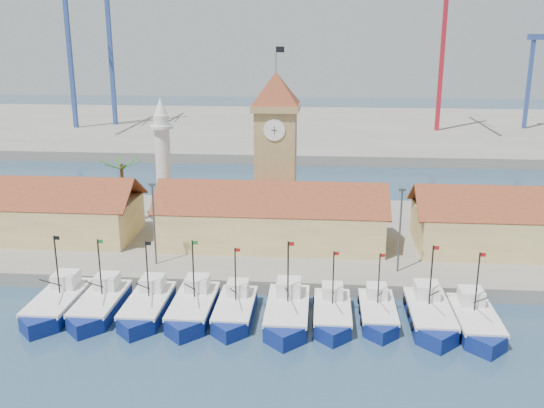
# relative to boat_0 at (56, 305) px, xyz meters

# --- Properties ---
(ground) EXTENTS (400.00, 400.00, 0.00)m
(ground) POSITION_rel_boat_0_xyz_m (19.12, -2.35, -0.82)
(ground) COLOR #1D2E4D
(ground) RESTS_ON ground
(quay) EXTENTS (140.00, 32.00, 1.50)m
(quay) POSITION_rel_boat_0_xyz_m (19.12, 21.65, -0.07)
(quay) COLOR gray
(quay) RESTS_ON ground
(terminal) EXTENTS (240.00, 80.00, 2.00)m
(terminal) POSITION_rel_boat_0_xyz_m (19.12, 107.65, 0.18)
(terminal) COLOR gray
(terminal) RESTS_ON ground
(boat_0) EXTENTS (3.82, 10.46, 7.92)m
(boat_0) POSITION_rel_boat_0_xyz_m (0.00, 0.00, 0.00)
(boat_0) COLOR navy
(boat_0) RESTS_ON ground
(boat_1) EXTENTS (3.67, 10.05, 7.60)m
(boat_1) POSITION_rel_boat_0_xyz_m (4.12, 0.20, -0.03)
(boat_1) COLOR navy
(boat_1) RESTS_ON ground
(boat_2) EXTENTS (3.64, 9.96, 7.54)m
(boat_2) POSITION_rel_boat_0_xyz_m (8.70, 0.21, -0.04)
(boat_2) COLOR navy
(boat_2) RESTS_ON ground
(boat_3) EXTENTS (3.72, 10.20, 7.72)m
(boat_3) POSITION_rel_boat_0_xyz_m (13.09, 0.30, -0.02)
(boat_3) COLOR navy
(boat_3) RESTS_ON ground
(boat_4) EXTENTS (3.44, 9.41, 7.12)m
(boat_4) POSITION_rel_boat_0_xyz_m (17.09, 0.25, -0.08)
(boat_4) COLOR navy
(boat_4) RESTS_ON ground
(boat_5) EXTENTS (3.87, 10.60, 8.02)m
(boat_5) POSITION_rel_boat_0_xyz_m (22.01, -0.10, 0.01)
(boat_5) COLOR navy
(boat_5) RESTS_ON ground
(boat_6) EXTENTS (3.39, 9.30, 7.04)m
(boat_6) POSITION_rel_boat_0_xyz_m (26.17, 0.32, -0.09)
(boat_6) COLOR navy
(boat_6) RESTS_ON ground
(boat_7) EXTENTS (3.25, 8.91, 6.74)m
(boat_7) POSITION_rel_boat_0_xyz_m (30.39, 0.91, -0.12)
(boat_7) COLOR navy
(boat_7) RESTS_ON ground
(boat_8) EXTENTS (3.77, 10.33, 7.82)m
(boat_8) POSITION_rel_boat_0_xyz_m (35.06, 0.48, -0.01)
(boat_8) COLOR navy
(boat_8) RESTS_ON ground
(boat_9) EXTENTS (3.65, 9.99, 7.56)m
(boat_9) POSITION_rel_boat_0_xyz_m (38.98, -0.30, -0.04)
(boat_9) COLOR navy
(boat_9) RESTS_ON ground
(hall_left) EXTENTS (31.20, 10.13, 7.61)m
(hall_left) POSITION_rel_boat_0_xyz_m (-12.88, 17.65, 3.17)
(hall_left) COLOR #E8D57F
(hall_left) RESTS_ON quay
(hall_center) EXTENTS (27.04, 10.13, 7.61)m
(hall_center) POSITION_rel_boat_0_xyz_m (19.12, 17.65, 3.17)
(hall_center) COLOR #E8D57F
(hall_center) RESTS_ON quay
(clock_tower) EXTENTS (5.80, 5.80, 22.70)m
(clock_tower) POSITION_rel_boat_0_xyz_m (19.12, 23.65, 11.14)
(clock_tower) COLOR tan
(clock_tower) RESTS_ON quay
(minaret) EXTENTS (3.00, 3.00, 16.30)m
(minaret) POSITION_rel_boat_0_xyz_m (4.12, 25.65, 8.91)
(minaret) COLOR silver
(minaret) RESTS_ON quay
(palm_tree) EXTENTS (5.60, 5.03, 8.39)m
(palm_tree) POSITION_rel_boat_0_xyz_m (-0.88, 23.65, 5.43)
(palm_tree) COLOR brown
(palm_tree) RESTS_ON quay
(lamp_posts) EXTENTS (80.70, 0.25, 9.03)m
(lamp_posts) POSITION_rel_boat_0_xyz_m (19.62, 9.65, 5.66)
(lamp_posts) COLOR #3F3F44
(lamp_posts) RESTS_ON quay
(crane_blue_far) EXTENTS (1.00, 35.68, 47.93)m
(crane_blue_far) POSITION_rel_boat_0_xyz_m (-38.27, 97.98, 28.01)
(crane_blue_far) COLOR #304992
(crane_blue_far) RESTS_ON terminal
(crane_blue_near) EXTENTS (1.00, 30.61, 44.61)m
(crane_blue_near) POSITION_rel_boat_0_xyz_m (-29.91, 104.58, 25.75)
(crane_blue_near) COLOR #304992
(crane_blue_near) RESTS_ON terminal
(crane_red_right) EXTENTS (1.00, 32.71, 47.20)m
(crane_red_right) POSITION_rel_boat_0_xyz_m (53.39, 101.37, 27.35)
(crane_red_right) COLOR #AF1B27
(crane_red_right) RESTS_ON terminal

